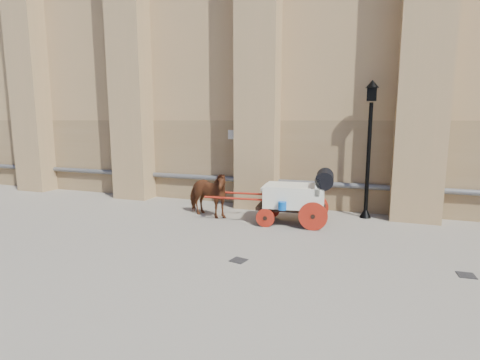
% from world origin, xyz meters
% --- Properties ---
extents(ground, '(90.00, 90.00, 0.00)m').
position_xyz_m(ground, '(0.00, 0.00, 0.00)').
color(ground, slate).
rests_on(ground, ground).
extents(horse, '(1.88, 1.25, 1.46)m').
position_xyz_m(horse, '(-2.11, 1.84, 0.73)').
color(horse, maroon).
rests_on(horse, ground).
extents(carriage, '(3.79, 1.43, 1.62)m').
position_xyz_m(carriage, '(0.76, 1.96, 0.88)').
color(carriage, black).
rests_on(carriage, ground).
extents(street_lamp, '(0.39, 0.39, 4.19)m').
position_xyz_m(street_lamp, '(2.60, 3.40, 2.24)').
color(street_lamp, black).
rests_on(street_lamp, ground).
extents(drain_grate_near, '(0.39, 0.39, 0.01)m').
position_xyz_m(drain_grate_near, '(0.09, -1.34, 0.01)').
color(drain_grate_near, black).
rests_on(drain_grate_near, ground).
extents(drain_grate_far, '(0.34, 0.34, 0.01)m').
position_xyz_m(drain_grate_far, '(4.58, -0.59, 0.01)').
color(drain_grate_far, black).
rests_on(drain_grate_far, ground).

